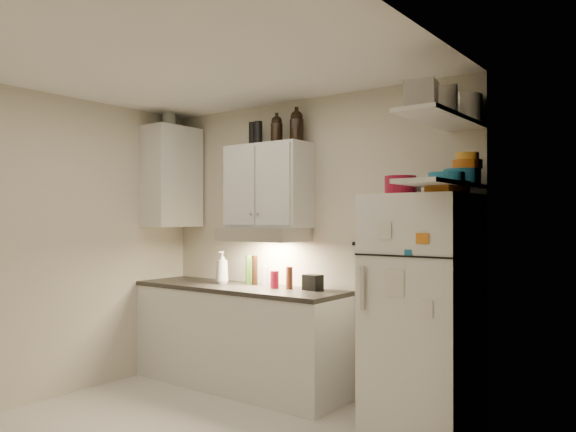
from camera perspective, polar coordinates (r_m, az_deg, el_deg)
The scene contains 35 objects.
ceiling at distance 4.03m, azimuth -10.97°, elevation 15.29°, with size 3.20×3.00×0.02m, color white.
back_wall at distance 5.03m, azimuth 1.90°, elevation -2.90°, with size 3.20×0.02×2.60m, color beige.
left_wall at distance 5.20m, azimuth -23.01°, elevation -2.79°, with size 0.02×3.00×2.60m, color beige.
right_wall at distance 2.91m, azimuth 10.90°, elevation -4.74°, with size 0.02×3.00×2.60m, color beige.
base_cabinet at distance 5.24m, azimuth -5.16°, elevation -12.29°, with size 2.10×0.60×0.88m, color silver.
countertop at distance 5.16m, azimuth -5.15°, elevation -7.29°, with size 2.10×0.62×0.04m, color #2A2824.
upper_cabinet at distance 5.07m, azimuth -2.02°, elevation 3.06°, with size 0.80×0.33×0.75m, color silver.
side_cabinet at distance 5.77m, azimuth -11.71°, elevation 3.90°, with size 0.33×0.55×1.00m, color silver.
range_hood at distance 5.01m, azimuth -2.49°, elevation -1.87°, with size 0.76×0.46×0.12m, color silver.
fridge at distance 4.16m, azimuth 13.49°, elevation -9.66°, with size 0.70×0.68×1.70m, color white.
shelf_hi at distance 3.96m, azimuth 15.37°, elevation 9.51°, with size 0.30×0.95×0.03m, color silver.
shelf_lo at distance 3.91m, azimuth 15.38°, elevation 3.14°, with size 0.30×0.95×0.03m, color silver.
knife_strip at distance 4.64m, azimuth 8.83°, elevation -2.86°, with size 0.42×0.02×0.03m, color black.
dutch_oven at distance 4.03m, azimuth 11.35°, elevation 3.09°, with size 0.22×0.22×0.13m, color maroon.
book_stack at distance 3.89m, azimuth 15.86°, elevation 2.87°, with size 0.19×0.24×0.08m, color orange.
spice_jar at distance 4.08m, azimuth 12.99°, elevation 2.77°, with size 0.05×0.05×0.09m, color silver.
stock_pot at distance 4.32m, azimuth 17.27°, elevation 10.27°, with size 0.29×0.29×0.20m, color silver.
tin_a at distance 3.87m, azimuth 15.58°, elevation 11.25°, with size 0.17×0.15×0.17m, color #AAAAAD.
tin_b at distance 3.76m, azimuth 13.42°, elevation 11.75°, with size 0.19×0.19×0.19m, color #AAAAAD.
bowl_teal at distance 4.16m, azimuth 17.25°, elevation 3.85°, with size 0.26×0.26×0.10m, color #1A6992.
bowl_orange at distance 4.15m, azimuth 17.74°, elevation 5.00°, with size 0.21×0.21×0.06m, color #CB5F13.
bowl_yellow at distance 4.16m, azimuth 17.74°, elevation 5.78°, with size 0.16×0.16×0.05m, color gold.
plates at distance 3.88m, azimuth 15.79°, elevation 3.82°, with size 0.24×0.24×0.06m, color #1A6992.
growler_a at distance 5.06m, azimuth -1.16°, elevation 8.79°, with size 0.11×0.11×0.25m, color black, non-canonical shape.
growler_b at distance 5.00m, azimuth 0.89°, elevation 9.11°, with size 0.12×0.12×0.29m, color black, non-canonical shape.
thermos_a at distance 5.12m, azimuth -3.02°, elevation 8.43°, with size 0.07×0.07×0.21m, color black.
thermos_b at distance 5.30m, azimuth -3.57°, elevation 8.24°, with size 0.08×0.08×0.23m, color black.
side_jar at distance 5.91m, azimuth -12.01°, elevation 9.53°, with size 0.13×0.13×0.17m, color silver.
soap_bottle at distance 5.32m, azimuth -6.71°, elevation -5.01°, with size 0.13×0.13×0.34m, color silver.
pepper_mill at distance 4.89m, azimuth 0.13°, elevation -6.30°, with size 0.06×0.06×0.19m, color brown.
oil_bottle at distance 5.25m, azimuth -4.06°, elevation -5.45°, with size 0.05×0.05×0.27m, color #325D17.
vinegar_bottle at distance 5.19m, azimuth -3.40°, elevation -5.52°, with size 0.06×0.06×0.27m, color black.
clear_bottle at distance 5.10m, azimuth -2.28°, elevation -6.11°, with size 0.06×0.06×0.18m, color silver.
red_jar at distance 4.93m, azimuth -1.37°, elevation -6.47°, with size 0.08×0.08×0.15m, color maroon.
caddy at distance 4.81m, azimuth 2.53°, elevation -6.76°, with size 0.15×0.11×0.13m, color black.
Camera 1 is at (2.88, -2.60, 1.52)m, focal length 35.00 mm.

